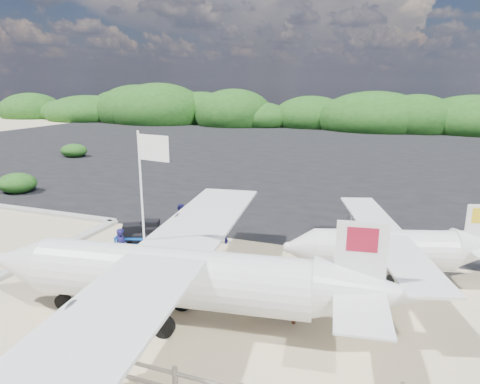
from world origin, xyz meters
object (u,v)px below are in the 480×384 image
object	(u,v)px
baggage_cart	(153,260)
aircraft_small	(253,153)
crew_c	(223,222)
signboard	(271,316)
crew_a	(122,248)
crew_b	(181,220)
flagpole	(148,306)

from	to	relation	value
baggage_cart	aircraft_small	size ratio (longest dim) A/B	0.36
crew_c	aircraft_small	bearing A→B (deg)	-91.08
signboard	crew_a	distance (m)	6.47
signboard	crew_c	world-z (taller)	crew_c
baggage_cart	signboard	size ratio (longest dim) A/B	1.62
signboard	crew_b	bearing A→B (deg)	148.01
signboard	crew_a	bearing A→B (deg)	177.30
baggage_cart	aircraft_small	xyz separation A→B (m)	(-4.84, 26.67, 0.00)
baggage_cart	crew_a	bearing A→B (deg)	-144.51
crew_a	crew_c	distance (m)	4.47
crew_a	aircraft_small	distance (m)	27.95
baggage_cart	crew_b	xyz separation A→B (m)	(-0.27, 2.90, 0.75)
signboard	crew_b	xyz separation A→B (m)	(-5.83, 5.31, 0.75)
flagpole	aircraft_small	size ratio (longest dim) A/B	0.72
crew_c	aircraft_small	size ratio (longest dim) A/B	0.26
flagpole	crew_b	size ratio (longest dim) A/B	3.66
aircraft_small	flagpole	bearing A→B (deg)	84.97
flagpole	crew_a	distance (m)	3.41
signboard	crew_b	distance (m)	7.92
crew_b	crew_c	bearing A→B (deg)	-174.74
signboard	flagpole	bearing A→B (deg)	-158.41
flagpole	crew_c	world-z (taller)	flagpole
crew_c	crew_b	bearing A→B (deg)	-22.73
crew_c	flagpole	bearing A→B (deg)	72.02
flagpole	crew_b	bearing A→B (deg)	108.68
flagpole	signboard	size ratio (longest dim) A/B	3.24
flagpole	aircraft_small	xyz separation A→B (m)	(-6.62, 29.83, 0.00)
baggage_cart	crew_a	world-z (taller)	crew_a
crew_a	aircraft_small	bearing A→B (deg)	-64.08
crew_b	aircraft_small	distance (m)	24.22
flagpole	signboard	bearing A→B (deg)	11.26
signboard	aircraft_small	world-z (taller)	aircraft_small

